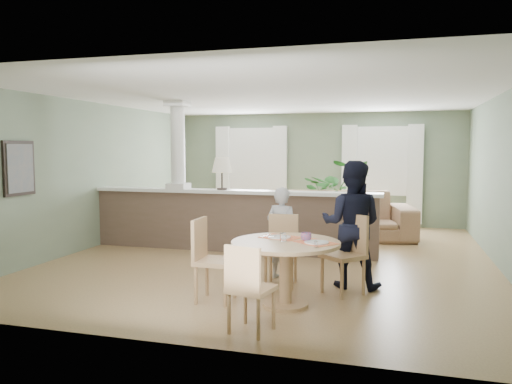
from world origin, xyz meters
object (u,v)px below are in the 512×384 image
(sofa, at_px, (331,215))
(chair_far_boy, at_px, (282,246))
(chair_far_man, at_px, (348,250))
(child_person, at_px, (282,233))
(man_person, at_px, (352,224))
(chair_near, at_px, (248,285))
(dining_table, at_px, (286,255))
(chair_side, at_px, (209,256))
(houseplant, at_px, (336,196))

(sofa, xyz_separation_m, chair_far_boy, (-0.18, -3.68, 0.04))
(chair_far_man, bearing_deg, child_person, -163.17)
(sofa, xyz_separation_m, man_person, (0.74, -3.55, 0.36))
(sofa, height_order, chair_near, sofa)
(dining_table, height_order, chair_side, chair_side)
(dining_table, xyz_separation_m, man_person, (0.65, 1.04, 0.23))
(houseplant, relative_size, chair_far_man, 1.59)
(sofa, height_order, chair_side, chair_side)
(chair_far_boy, xyz_separation_m, chair_side, (-0.68, -0.96, 0.03))
(dining_table, bearing_deg, child_person, 105.26)
(dining_table, relative_size, man_person, 0.75)
(child_person, bearing_deg, sofa, -79.61)
(dining_table, relative_size, chair_near, 1.40)
(chair_near, bearing_deg, sofa, -78.64)
(dining_table, bearing_deg, chair_near, -100.07)
(sofa, relative_size, houseplant, 2.07)
(chair_side, bearing_deg, houseplant, -10.01)
(sofa, bearing_deg, chair_near, -102.80)
(houseplant, distance_m, dining_table, 5.30)
(houseplant, bearing_deg, child_person, -93.59)
(houseplant, xyz_separation_m, chair_near, (-0.11, -6.27, -0.30))
(chair_near, bearing_deg, dining_table, -87.77)
(chair_side, bearing_deg, chair_far_boy, -36.11)
(chair_far_boy, relative_size, chair_side, 0.94)
(dining_table, bearing_deg, chair_far_boy, 106.14)
(houseplant, height_order, chair_near, houseplant)
(chair_far_boy, distance_m, chair_far_man, 0.91)
(chair_side, xyz_separation_m, child_person, (0.62, 1.23, 0.10))
(houseplant, height_order, chair_far_boy, houseplant)
(man_person, bearing_deg, chair_side, 38.13)
(houseplant, distance_m, chair_far_man, 4.61)
(dining_table, relative_size, chair_far_boy, 1.34)
(chair_far_boy, xyz_separation_m, man_person, (0.92, 0.13, 0.32))
(sofa, relative_size, child_person, 2.52)
(chair_near, relative_size, child_person, 0.69)
(chair_far_man, distance_m, chair_side, 1.77)
(sofa, xyz_separation_m, child_person, (-0.24, -3.40, 0.17))
(chair_far_boy, distance_m, child_person, 0.31)
(chair_far_boy, height_order, chair_far_man, chair_far_man)
(dining_table, xyz_separation_m, chair_far_man, (0.64, 0.75, -0.06))
(chair_side, bearing_deg, dining_table, -87.71)
(chair_far_boy, height_order, chair_near, chair_far_boy)
(sofa, relative_size, dining_table, 2.60)
(dining_table, xyz_separation_m, child_person, (-0.32, 1.18, 0.04))
(chair_side, relative_size, child_person, 0.76)
(dining_table, distance_m, chair_far_boy, 0.95)
(chair_far_man, xyz_separation_m, man_person, (0.02, 0.29, 0.29))
(sofa, distance_m, chair_far_boy, 3.68)
(chair_far_man, bearing_deg, dining_table, -89.22)
(dining_table, distance_m, man_person, 1.25)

